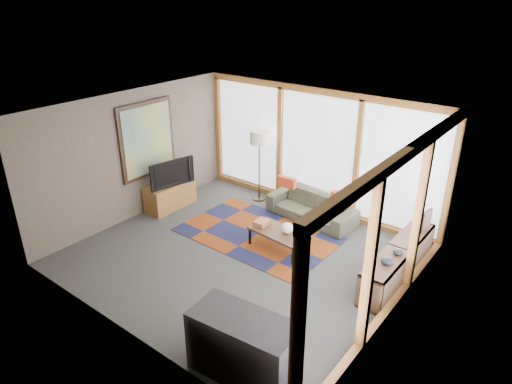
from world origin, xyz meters
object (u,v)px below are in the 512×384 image
Objects in this scene: coffee_table at (279,240)px; sofa at (311,207)px; television at (170,172)px; floor_lamp at (259,166)px; bookshelf at (398,262)px; tv_console at (170,195)px; bar_counter at (244,346)px.

sofa is at bearing 96.57° from coffee_table.
floor_lamp is at bearing -25.01° from television.
tv_console is (-4.90, -0.48, -0.00)m from bookshelf.
floor_lamp reaches higher than television.
bar_counter is (4.10, -2.61, -0.43)m from television.
tv_console is at bearing -174.41° from bookshelf.
bar_counter is at bearing -63.34° from coffee_table.
bookshelf is 2.23× the size of television.
sofa is 1.67× the size of tv_console.
floor_lamp is 1.93m from television.
coffee_table is 2.86m from tv_console.
bar_counter reaches higher than coffee_table.
bar_counter reaches higher than tv_console.
coffee_table is 1.09× the size of television.
sofa is 1.52m from floor_lamp.
bookshelf is 4.86m from television.
tv_console is 0.58m from television.
bookshelf is 2.01× the size of tv_console.
tv_console is at bearing 142.20° from bar_counter.
bookshelf is at bearing 5.59° from tv_console.
coffee_table is at bearing 111.14° from bar_counter.
floor_lamp reaches higher than bar_counter.
television reaches higher than bar_counter.
television is at bearing -146.20° from sofa.
bar_counter reaches higher than sofa.
floor_lamp is 2.03m from tv_console.
coffee_table is 0.98× the size of tv_console.
tv_console is 0.85× the size of bar_counter.
coffee_table is 2.98m from bar_counter.
bookshelf is 1.70× the size of bar_counter.
coffee_table is at bearing -166.81° from bookshelf.
floor_lamp is 1.43× the size of tv_console.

